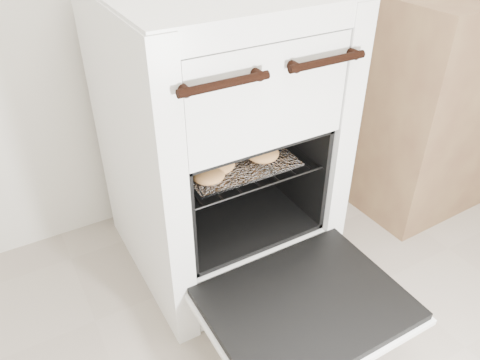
% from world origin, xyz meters
% --- Properties ---
extents(stove, '(0.65, 0.72, 0.99)m').
position_xyz_m(stove, '(-0.13, 1.14, 0.48)').
color(stove, silver).
rests_on(stove, ground).
extents(oven_door, '(0.58, 0.45, 0.04)m').
position_xyz_m(oven_door, '(-0.13, 0.60, 0.22)').
color(oven_door, black).
rests_on(oven_door, stove).
extents(oven_rack, '(0.47, 0.45, 0.01)m').
position_xyz_m(oven_rack, '(-0.13, 1.07, 0.48)').
color(oven_rack, black).
rests_on(oven_rack, stove).
extents(foil_sheet, '(0.37, 0.32, 0.01)m').
position_xyz_m(foil_sheet, '(-0.13, 1.05, 0.49)').
color(foil_sheet, white).
rests_on(foil_sheet, oven_rack).
extents(baked_rolls, '(0.39, 0.26, 0.05)m').
position_xyz_m(baked_rolls, '(-0.18, 1.02, 0.51)').
color(baked_rolls, tan).
rests_on(baked_rolls, foil_sheet).
extents(counter, '(0.92, 0.63, 0.90)m').
position_xyz_m(counter, '(0.98, 1.13, 0.45)').
color(counter, brown).
rests_on(counter, ground).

